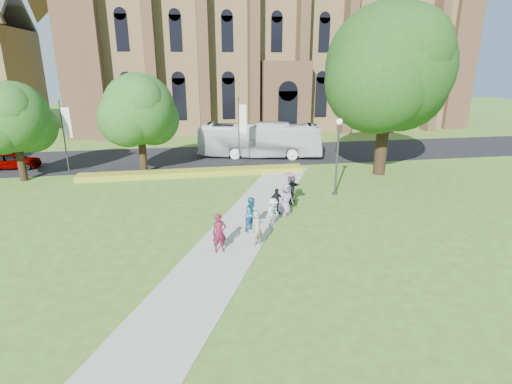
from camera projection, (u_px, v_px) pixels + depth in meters
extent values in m
plane|color=#42671E|center=(241.00, 241.00, 20.34)|extent=(160.00, 160.00, 0.00)
cube|color=black|center=(212.00, 156.00, 39.08)|extent=(160.00, 10.00, 0.02)
cube|color=#B2B2A8|center=(238.00, 233.00, 21.27)|extent=(15.58, 28.54, 0.04)
cube|color=gold|center=(194.00, 173.00, 32.31)|extent=(18.00, 1.40, 0.45)
cube|color=brown|center=(271.00, 65.00, 56.88)|extent=(52.00, 16.00, 17.00)
cube|color=#4F3825|center=(74.00, 47.00, 45.64)|extent=(3.50, 3.50, 21.00)
cube|color=#4F3825|center=(459.00, 49.00, 53.78)|extent=(3.50, 3.50, 21.00)
cube|color=#4F3825|center=(285.00, 99.00, 49.67)|extent=(6.00, 2.50, 9.00)
cylinder|color=#38383D|center=(337.00, 161.00, 26.94)|extent=(0.14, 0.14, 4.80)
sphere|color=white|center=(339.00, 122.00, 26.14)|extent=(0.44, 0.44, 0.44)
cylinder|color=#38383D|center=(335.00, 193.00, 27.65)|extent=(0.36, 0.36, 0.15)
cylinder|color=#332114|center=(383.00, 134.00, 31.80)|extent=(0.96, 0.96, 6.60)
sphere|color=#163D10|center=(389.00, 67.00, 30.23)|extent=(9.60, 9.60, 9.60)
cylinder|color=#332114|center=(20.00, 156.00, 30.38)|extent=(0.56, 0.56, 3.85)
sphere|color=#194514|center=(13.00, 117.00, 29.46)|extent=(5.20, 5.20, 5.20)
cylinder|color=#332114|center=(142.00, 149.00, 32.30)|extent=(0.60, 0.60, 4.12)
sphere|color=#194514|center=(139.00, 109.00, 31.32)|extent=(5.60, 5.60, 5.60)
cylinder|color=#38383D|center=(239.00, 133.00, 34.00)|extent=(0.10, 0.10, 6.00)
cube|color=white|center=(243.00, 119.00, 33.69)|extent=(0.60, 0.02, 2.40)
cylinder|color=#38383D|center=(64.00, 138.00, 31.67)|extent=(0.10, 0.10, 6.00)
cube|color=white|center=(67.00, 123.00, 31.36)|extent=(0.60, 0.02, 2.40)
imported|color=silver|center=(260.00, 140.00, 38.32)|extent=(12.12, 5.48, 3.29)
imported|color=gray|center=(13.00, 160.00, 34.21)|extent=(4.34, 1.91, 1.45)
imported|color=#5A1429|center=(219.00, 233.00, 18.89)|extent=(0.76, 0.57, 1.91)
imported|color=#1A6085|center=(252.00, 214.00, 21.28)|extent=(1.16, 1.13, 1.89)
imported|color=silver|center=(273.00, 212.00, 21.91)|extent=(1.14, 1.19, 1.63)
imported|color=black|center=(276.00, 201.00, 23.85)|extent=(1.00, 0.69, 1.57)
imported|color=slate|center=(286.00, 199.00, 23.67)|extent=(1.07, 0.90, 1.87)
imported|color=#2A2931|center=(291.00, 189.00, 25.65)|extent=(1.46, 1.78, 1.90)
imported|color=gray|center=(257.00, 230.00, 19.34)|extent=(0.81, 0.72, 1.87)
imported|color=#F0AACD|center=(289.00, 179.00, 23.41)|extent=(0.69, 0.69, 0.60)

